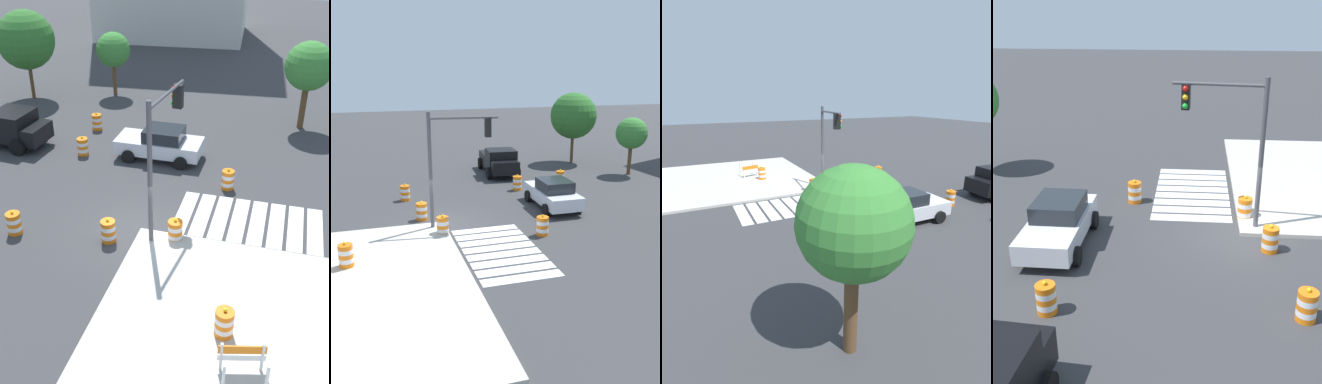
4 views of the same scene
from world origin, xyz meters
The scene contains 16 objects.
ground_plane centered at (0.00, 0.00, 0.00)m, with size 120.00×120.00×0.00m, color #38383A.
crosswalk_stripes centered at (4.00, 1.80, 0.01)m, with size 5.85×3.20×0.02m.
sports_car centered at (-1.00, 6.40, 0.81)m, with size 4.32×2.18×1.63m.
pickup_truck centered at (-9.45, 5.87, 0.97)m, with size 5.29×2.67×1.92m.
traffic_barrel_near_corner centered at (-0.99, -0.91, 0.45)m, with size 0.56×0.56×1.02m.
traffic_barrel_crosswalk_end centered at (-5.50, 8.94, 0.45)m, with size 0.56×0.56×1.02m.
traffic_barrel_median_near centered at (2.78, 4.20, 0.45)m, with size 0.56×0.56×1.02m.
traffic_barrel_median_far centered at (-4.70, -1.39, 0.45)m, with size 0.56×0.56×1.02m.
traffic_barrel_far_curb centered at (1.45, -0.26, 0.45)m, with size 0.56×0.56×1.02m.
traffic_barrel_lane_center centered at (-4.95, 5.69, 0.45)m, with size 0.56×0.56×1.02m.
traffic_barrel_on_sidewalk centered at (3.98, -4.48, 0.60)m, with size 0.56×0.56×1.02m.
construction_barricade centered at (4.65, -5.73, 0.72)m, with size 1.39×1.05×1.00m.
traffic_light_pole centered at (0.72, 0.53, 3.91)m, with size 0.60×3.28×5.50m.
street_tree_streetside_near centered at (-6.61, 14.93, 3.00)m, with size 2.25×2.25×4.15m.
street_tree_streetside_mid centered at (5.79, 12.28, 3.55)m, with size 2.67×2.67×4.92m.
street_tree_streetside_far centered at (-11.68, 12.82, 3.80)m, with size 3.69×3.69×5.66m.
Camera 1 is at (4.85, -14.25, 10.83)m, focal length 43.82 mm.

